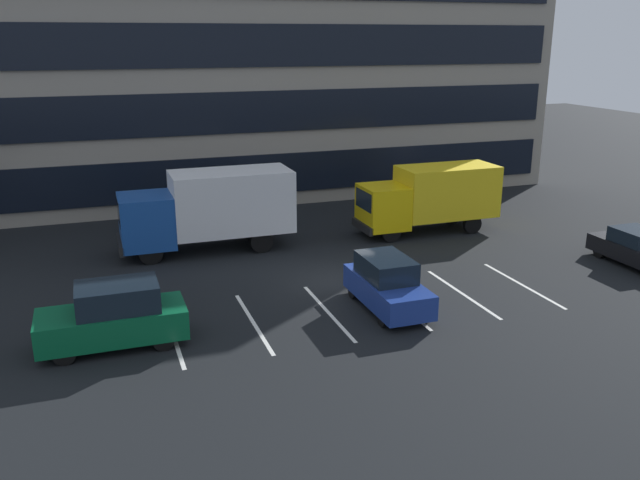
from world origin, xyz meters
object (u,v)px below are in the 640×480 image
box_truck_yellow_all (431,196)px  sedan_black (638,249)px  box_truck_blue (210,207)px  suv_forest (114,316)px  suv_navy (387,284)px

box_truck_yellow_all → sedan_black: bearing=-51.7°
sedan_black → box_truck_yellow_all: bearing=128.3°
box_truck_blue → sedan_black: bearing=-25.8°
box_truck_blue → suv_forest: bearing=-118.1°
box_truck_yellow_all → suv_forest: bearing=-152.3°
box_truck_blue → suv_forest: 10.28m
sedan_black → box_truck_blue: bearing=154.2°
suv_forest → sedan_black: (22.07, 0.67, -0.27)m
suv_forest → suv_navy: suv_forest is taller
box_truck_yellow_all → sedan_black: 9.91m
suv_navy → suv_forest: bearing=179.4°
box_truck_blue → suv_navy: 10.37m
box_truck_blue → suv_navy: box_truck_blue is taller
suv_forest → sedan_black: bearing=1.7°
box_truck_blue → suv_navy: bearing=-62.2°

